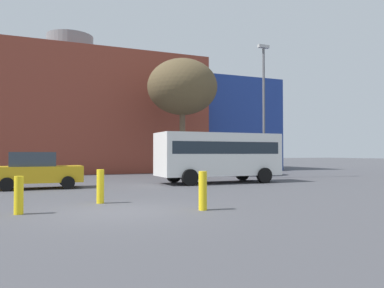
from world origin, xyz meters
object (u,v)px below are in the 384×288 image
Objects in this scene: white_bus at (219,153)px; bollard_yellow_0 at (19,195)px; bollard_yellow_2 at (203,191)px; bollard_yellow_1 at (100,186)px; parked_car_2 at (37,170)px; street_lamp at (264,103)px; bare_tree_0 at (182,87)px.

bollard_yellow_0 is (-9.79, -7.58, -1.11)m from white_bus.
bollard_yellow_0 is at bearing 165.73° from bollard_yellow_2.
bollard_yellow_1 is at bearing 132.93° from bollard_yellow_2.
white_bus is at bearing 39.73° from bollard_yellow_1.
parked_car_2 reaches higher than bollard_yellow_2.
white_bus reaches higher than bollard_yellow_1.
parked_car_2 is 14.66m from street_lamp.
bollard_yellow_0 is at bearing -125.62° from bare_tree_0.
parked_car_2 is 6.61m from bollard_yellow_1.
bollard_yellow_1 is 3.61m from bollard_yellow_2.
street_lamp is at bearing 34.92° from bollard_yellow_0.
bare_tree_0 is 16.28m from bollard_yellow_1.
street_lamp is (4.09, -4.33, -1.47)m from bare_tree_0.
bare_tree_0 reaches higher than bollard_yellow_0.
street_lamp is (13.88, 2.29, 4.11)m from parked_car_2.
bollard_yellow_2 is at bearing -119.38° from white_bus.
street_lamp is at bearing 49.71° from bollard_yellow_2.
street_lamp is at bearing -46.66° from bare_tree_0.
street_lamp is (4.60, 2.46, 3.33)m from white_bus.
bollard_yellow_0 is 0.91× the size of bollard_yellow_2.
bollard_yellow_0 is at bearing -145.08° from street_lamp.
street_lamp reaches higher than bollard_yellow_0.
street_lamp reaches higher than white_bus.
bare_tree_0 reaches higher than bollard_yellow_1.
bollard_yellow_0 is at bearing -142.24° from white_bus.
street_lamp reaches higher than bare_tree_0.
white_bus is 12.43m from bollard_yellow_0.
bare_tree_0 is 7.63× the size of bollard_yellow_2.
bare_tree_0 is at bearing 54.38° from bollard_yellow_0.
white_bus is at bearing 60.62° from bollard_yellow_2.
parked_car_2 is 13.07m from bare_tree_0.
parked_car_2 is at bearing 115.73° from bollard_yellow_2.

